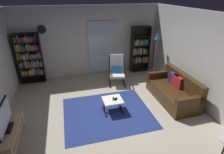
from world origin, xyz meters
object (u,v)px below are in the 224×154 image
at_px(television, 4,119).
at_px(leather_sofa, 174,91).
at_px(wall_clock, 42,29).
at_px(bookshelf_near_tv, 30,57).
at_px(bookshelf_near_sofa, 140,50).
at_px(ottoman, 113,102).
at_px(floor_lamp_by_shelf, 157,41).
at_px(tv_remote, 113,99).
at_px(cell_phone, 116,99).
at_px(lounge_armchair, 117,69).
at_px(tv_stand, 9,134).

bearing_deg(television, leather_sofa, 8.92).
bearing_deg(wall_clock, bookshelf_near_tv, -165.78).
height_order(bookshelf_near_sofa, wall_clock, wall_clock).
distance_m(ottoman, floor_lamp_by_shelf, 3.02).
bearing_deg(bookshelf_near_sofa, ottoman, -126.16).
relative_size(ottoman, floor_lamp_by_shelf, 0.31).
bearing_deg(leather_sofa, television, -171.08).
height_order(tv_remote, wall_clock, wall_clock).
bearing_deg(tv_remote, leather_sofa, 17.75).
xyz_separation_m(leather_sofa, wall_clock, (-3.74, 2.54, 1.54)).
bearing_deg(tv_remote, bookshelf_near_tv, 149.61).
distance_m(television, leather_sofa, 4.47).
bearing_deg(ottoman, television, -165.93).
xyz_separation_m(tv_remote, cell_phone, (0.06, -0.02, -0.00)).
distance_m(bookshelf_near_sofa, cell_phone, 3.03).
bearing_deg(lounge_armchair, wall_clock, 157.09).
height_order(tv_stand, cell_phone, tv_stand).
bearing_deg(bookshelf_near_tv, tv_stand, -92.29).
relative_size(ottoman, cell_phone, 3.76).
bearing_deg(tv_stand, tv_remote, 13.85).
relative_size(tv_stand, ottoman, 2.25).
height_order(leather_sofa, floor_lamp_by_shelf, floor_lamp_by_shelf).
bearing_deg(tv_stand, bookshelf_near_tv, 87.71).
bearing_deg(lounge_armchair, tv_stand, -144.14).
bearing_deg(bookshelf_near_tv, television, -92.24).
relative_size(tv_remote, wall_clock, 0.50).
xyz_separation_m(television, lounge_armchair, (3.05, 2.22, -0.18)).
distance_m(tv_remote, cell_phone, 0.07).
bearing_deg(wall_clock, tv_remote, -54.99).
xyz_separation_m(leather_sofa, floor_lamp_by_shelf, (0.22, 1.74, 1.07)).
bearing_deg(tv_stand, lounge_armchair, 35.86).
xyz_separation_m(leather_sofa, tv_remote, (-1.91, -0.06, 0.07)).
bearing_deg(wall_clock, ottoman, -55.48).
distance_m(television, floor_lamp_by_shelf, 5.26).
xyz_separation_m(bookshelf_near_sofa, tv_remote, (-1.76, -2.43, -0.49)).
relative_size(television, wall_clock, 3.09).
relative_size(tv_stand, leather_sofa, 0.66).
relative_size(cell_phone, floor_lamp_by_shelf, 0.08).
distance_m(leather_sofa, lounge_armchair, 2.05).
height_order(tv_stand, ottoman, tv_stand).
xyz_separation_m(tv_stand, leather_sofa, (4.40, 0.67, 0.02)).
height_order(cell_phone, wall_clock, wall_clock).
bearing_deg(tv_remote, lounge_armchair, 86.28).
relative_size(leather_sofa, floor_lamp_by_shelf, 1.06).
relative_size(television, bookshelf_near_tv, 0.51).
xyz_separation_m(tv_stand, wall_clock, (0.66, 3.22, 1.56)).
relative_size(bookshelf_near_sofa, tv_remote, 12.64).
xyz_separation_m(bookshelf_near_tv, leather_sofa, (4.27, -2.41, -0.63)).
height_order(leather_sofa, wall_clock, wall_clock).
height_order(bookshelf_near_tv, floor_lamp_by_shelf, bookshelf_near_tv).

